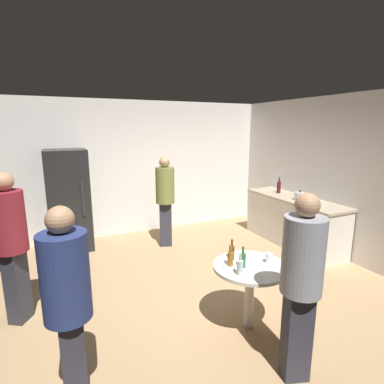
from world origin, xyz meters
TOP-DOWN VIEW (x-y plane):
  - ground_plane at (0.00, 0.00)m, footprint 5.20×5.20m
  - wall_back at (0.00, 2.63)m, footprint 5.32×0.06m
  - wall_side_right at (2.63, 0.00)m, footprint 0.06×5.20m
  - refrigerator at (-1.51, 2.20)m, footprint 0.70×0.68m
  - kitchen_counter at (2.28, 0.67)m, footprint 0.64×2.09m
  - kettle at (2.23, 0.51)m, footprint 0.24×0.17m
  - wine_bottle_on_counter at (2.29, 1.13)m, footprint 0.08×0.08m
  - foreground_table at (0.10, -1.00)m, footprint 0.80×0.80m
  - beer_bottle_amber at (-0.10, -0.92)m, footprint 0.06×0.06m
  - beer_bottle_brown at (0.01, -0.78)m, footprint 0.06×0.06m
  - beer_bottle_green at (-0.00, -1.01)m, footprint 0.06×0.06m
  - beer_bottle_clear at (-0.12, -1.14)m, footprint 0.06×0.06m
  - plastic_cup_white at (0.32, -1.04)m, footprint 0.08×0.08m
  - person_in_olive_shirt at (0.09, 1.62)m, footprint 0.44×0.44m
  - person_in_navy_shirt at (-1.70, -1.28)m, footprint 0.35×0.35m
  - person_in_gray_shirt at (0.07, -1.74)m, footprint 0.43×0.43m
  - person_in_maroon_shirt at (-2.20, 0.19)m, footprint 0.47×0.47m

SIDE VIEW (x-z plane):
  - ground_plane at x=0.00m, z-range -0.10..0.00m
  - kitchen_counter at x=2.28m, z-range 0.00..0.90m
  - foreground_table at x=0.10m, z-range 0.26..1.00m
  - plastic_cup_white at x=0.32m, z-range 0.73..0.85m
  - beer_bottle_amber at x=-0.10m, z-range 0.70..0.93m
  - beer_bottle_brown at x=0.01m, z-range 0.70..0.93m
  - beer_bottle_green at x=0.00m, z-range 0.70..0.93m
  - beer_bottle_clear at x=-0.12m, z-range 0.70..0.93m
  - refrigerator at x=-1.51m, z-range 0.00..1.80m
  - person_in_navy_shirt at x=-1.70m, z-range 0.14..1.79m
  - kettle at x=2.23m, z-range 0.88..1.06m
  - person_in_olive_shirt at x=0.09m, z-range 0.14..1.81m
  - person_in_gray_shirt at x=0.07m, z-range 0.14..1.81m
  - person_in_maroon_shirt at x=-2.20m, z-range 0.15..1.87m
  - wine_bottle_on_counter at x=2.29m, z-range 0.86..1.17m
  - wall_back at x=0.00m, z-range 0.00..2.70m
  - wall_side_right at x=2.63m, z-range 0.00..2.70m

